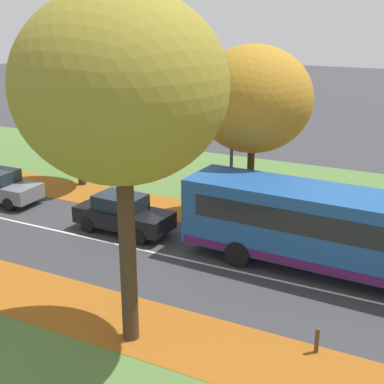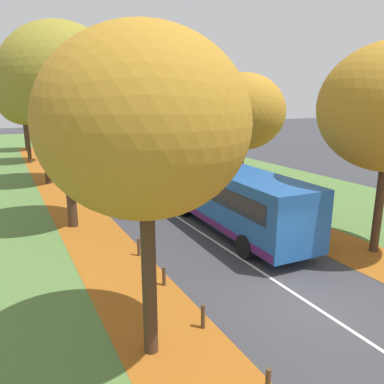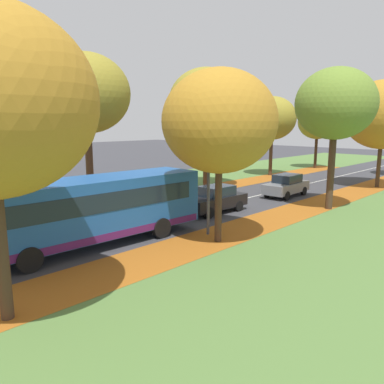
{
  "view_description": "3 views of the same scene",
  "coord_description": "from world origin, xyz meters",
  "px_view_note": "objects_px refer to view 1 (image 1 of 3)",
  "views": [
    {
      "loc": [
        -16.16,
        3.18,
        8.81
      ],
      "look_at": [
        1.25,
        12.08,
        2.26
      ],
      "focal_mm": 50.0,
      "sensor_mm": 36.0,
      "label": 1
    },
    {
      "loc": [
        -8.03,
        -7.63,
        6.23
      ],
      "look_at": [
        -0.51,
        6.97,
        2.06
      ],
      "focal_mm": 35.0,
      "sensor_mm": 36.0,
      "label": 2
    },
    {
      "loc": [
        15.68,
        -1.44,
        5.31
      ],
      "look_at": [
        1.69,
        12.87,
        1.63
      ],
      "focal_mm": 35.0,
      "sensor_mm": 36.0,
      "label": 3
    }
  ],
  "objects_px": {
    "tree_left_near": "(121,88)",
    "tree_right_near": "(253,99)",
    "tree_right_mid": "(74,63)",
    "bus": "(327,227)",
    "bollard_fourth": "(317,341)",
    "car_black_lead": "(123,214)",
    "streetlamp_right": "(229,143)"
  },
  "relations": [
    {
      "from": "tree_left_near",
      "to": "tree_right_near",
      "type": "distance_m",
      "value": 10.4
    },
    {
      "from": "streetlamp_right",
      "to": "car_black_lead",
      "type": "relative_size",
      "value": 1.41
    },
    {
      "from": "tree_right_near",
      "to": "bus",
      "type": "xyz_separation_m",
      "value": [
        -3.56,
        -4.28,
        -3.68
      ]
    },
    {
      "from": "tree_right_mid",
      "to": "bus",
      "type": "relative_size",
      "value": 0.82
    },
    {
      "from": "tree_right_mid",
      "to": "bollard_fourth",
      "type": "bearing_deg",
      "value": -121.32
    },
    {
      "from": "car_black_lead",
      "to": "tree_right_near",
      "type": "bearing_deg",
      "value": -47.82
    },
    {
      "from": "tree_right_mid",
      "to": "bus",
      "type": "xyz_separation_m",
      "value": [
        -4.27,
        -14.2,
        -4.74
      ]
    },
    {
      "from": "bus",
      "to": "car_black_lead",
      "type": "distance_m",
      "value": 8.53
    },
    {
      "from": "tree_left_near",
      "to": "tree_right_mid",
      "type": "relative_size",
      "value": 1.1
    },
    {
      "from": "tree_left_near",
      "to": "tree_right_near",
      "type": "relative_size",
      "value": 1.24
    },
    {
      "from": "bus",
      "to": "car_black_lead",
      "type": "xyz_separation_m",
      "value": [
        -0.25,
        8.48,
        -0.89
      ]
    },
    {
      "from": "car_black_lead",
      "to": "tree_right_mid",
      "type": "bearing_deg",
      "value": 51.72
    },
    {
      "from": "streetlamp_right",
      "to": "bus",
      "type": "distance_m",
      "value": 5.62
    },
    {
      "from": "tree_right_near",
      "to": "tree_right_mid",
      "type": "distance_m",
      "value": 10.0
    },
    {
      "from": "bus",
      "to": "streetlamp_right",
      "type": "bearing_deg",
      "value": 65.32
    },
    {
      "from": "tree_left_near",
      "to": "bus",
      "type": "relative_size",
      "value": 0.91
    },
    {
      "from": "tree_left_near",
      "to": "streetlamp_right",
      "type": "distance_m",
      "value": 9.52
    },
    {
      "from": "tree_right_near",
      "to": "bollard_fourth",
      "type": "bearing_deg",
      "value": -148.23
    },
    {
      "from": "streetlamp_right",
      "to": "bollard_fourth",
      "type": "bearing_deg",
      "value": -141.15
    },
    {
      "from": "car_black_lead",
      "to": "tree_left_near",
      "type": "bearing_deg",
      "value": -144.47
    },
    {
      "from": "bollard_fourth",
      "to": "streetlamp_right",
      "type": "bearing_deg",
      "value": 38.85
    },
    {
      "from": "tree_right_mid",
      "to": "car_black_lead",
      "type": "bearing_deg",
      "value": -128.28
    },
    {
      "from": "bollard_fourth",
      "to": "car_black_lead",
      "type": "distance_m",
      "value": 10.64
    },
    {
      "from": "tree_left_near",
      "to": "tree_right_mid",
      "type": "height_order",
      "value": "tree_left_near"
    },
    {
      "from": "tree_right_near",
      "to": "bus",
      "type": "relative_size",
      "value": 0.73
    },
    {
      "from": "bollard_fourth",
      "to": "bus",
      "type": "distance_m",
      "value": 5.27
    },
    {
      "from": "tree_left_near",
      "to": "car_black_lead",
      "type": "relative_size",
      "value": 2.24
    },
    {
      "from": "tree_right_near",
      "to": "car_black_lead",
      "type": "distance_m",
      "value": 7.29
    },
    {
      "from": "tree_left_near",
      "to": "tree_right_mid",
      "type": "xyz_separation_m",
      "value": [
        10.96,
        10.32,
        -0.63
      ]
    },
    {
      "from": "tree_right_near",
      "to": "bus",
      "type": "distance_m",
      "value": 6.68
    },
    {
      "from": "tree_right_near",
      "to": "car_black_lead",
      "type": "height_order",
      "value": "tree_right_near"
    },
    {
      "from": "tree_left_near",
      "to": "tree_right_near",
      "type": "height_order",
      "value": "tree_left_near"
    }
  ]
}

